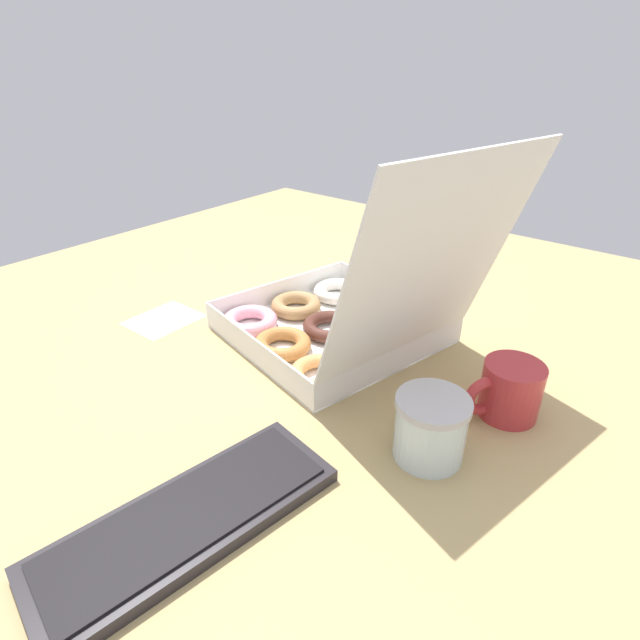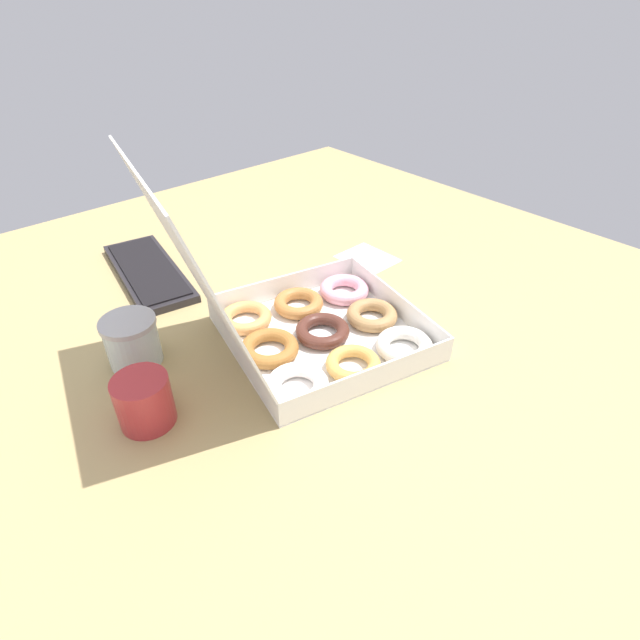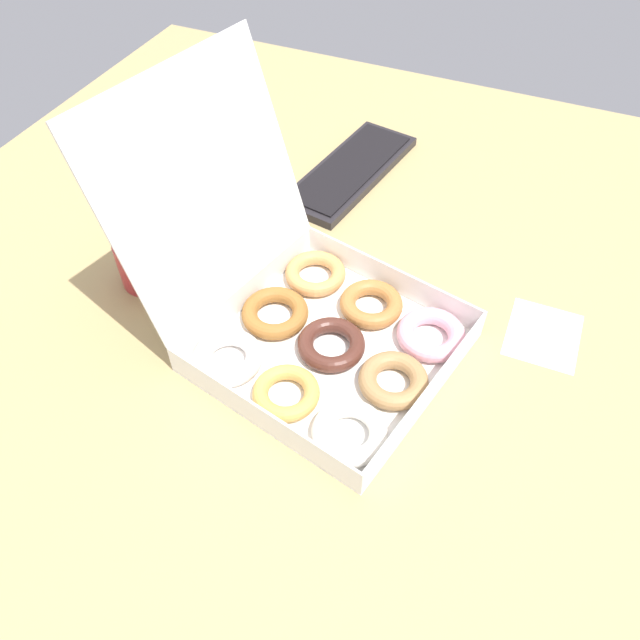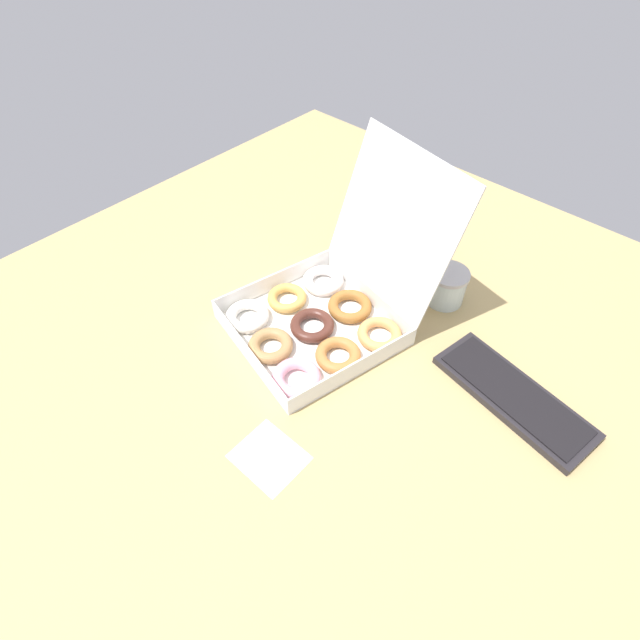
% 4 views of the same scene
% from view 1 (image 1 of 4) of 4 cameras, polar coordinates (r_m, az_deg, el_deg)
% --- Properties ---
extents(ground_plane, '(1.80, 1.80, 0.02)m').
position_cam_1_polar(ground_plane, '(0.96, -0.42, -3.69)').
color(ground_plane, tan).
extents(donut_box, '(0.45, 0.54, 0.39)m').
position_cam_1_polar(donut_box, '(0.96, 2.22, -0.09)').
color(donut_box, white).
rests_on(donut_box, ground_plane).
extents(keyboard, '(0.38, 0.19, 0.02)m').
position_cam_1_polar(keyboard, '(0.65, -14.72, -21.13)').
color(keyboard, '#252226').
rests_on(keyboard, ground_plane).
extents(coffee_mug, '(0.12, 0.10, 0.09)m').
position_cam_1_polar(coffee_mug, '(0.81, 20.75, -7.47)').
color(coffee_mug, '#B43034').
rests_on(coffee_mug, ground_plane).
extents(glass_jar, '(0.10, 0.10, 0.09)m').
position_cam_1_polar(glass_jar, '(0.71, 12.50, -11.91)').
color(glass_jar, silver).
rests_on(glass_jar, ground_plane).
extents(paper_napkin, '(0.14, 0.12, 0.00)m').
position_cam_1_polar(paper_napkin, '(1.10, -17.43, 0.06)').
color(paper_napkin, white).
rests_on(paper_napkin, ground_plane).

